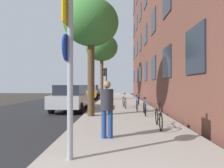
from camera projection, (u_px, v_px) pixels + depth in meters
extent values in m
plane|color=#332D28|center=(80.00, 104.00, 16.14)|extent=(41.80, 41.80, 0.00)
cube|color=#232326|center=(55.00, 104.00, 16.17)|extent=(7.00, 38.00, 0.01)
cube|color=#9E9389|center=(121.00, 103.00, 16.08)|extent=(4.20, 38.00, 0.12)
cube|color=#1E232D|center=(195.00, 50.00, 6.63)|extent=(0.06, 1.59, 1.67)
cube|color=#1E232D|center=(167.00, 62.00, 10.20)|extent=(0.06, 1.59, 1.67)
cube|color=#1E232D|center=(153.00, 68.00, 13.77)|extent=(0.06, 1.59, 1.67)
cube|color=#1E232D|center=(145.00, 72.00, 17.34)|extent=(0.06, 1.59, 1.67)
cube|color=#1E232D|center=(140.00, 74.00, 20.91)|extent=(0.06, 1.59, 1.67)
cube|color=#1E232D|center=(137.00, 75.00, 24.49)|extent=(0.06, 1.59, 1.67)
cube|color=#1E232D|center=(134.00, 77.00, 28.06)|extent=(0.06, 1.59, 1.67)
cube|color=#1E232D|center=(167.00, 0.00, 10.22)|extent=(0.06, 1.59, 1.67)
cube|color=#1E232D|center=(153.00, 22.00, 13.79)|extent=(0.06, 1.59, 1.67)
cube|color=#1E232D|center=(145.00, 35.00, 17.36)|extent=(0.06, 1.59, 1.67)
cube|color=#1E232D|center=(140.00, 43.00, 20.93)|extent=(0.06, 1.59, 1.67)
cube|color=#1E232D|center=(137.00, 49.00, 24.50)|extent=(0.06, 1.59, 1.67)
cube|color=#1E232D|center=(134.00, 54.00, 28.07)|extent=(0.06, 1.59, 1.67)
cube|color=#1E232D|center=(140.00, 13.00, 20.94)|extent=(0.06, 1.59, 1.67)
cube|color=#1E232D|center=(137.00, 23.00, 24.51)|extent=(0.06, 1.59, 1.67)
cube|color=#1E232D|center=(134.00, 31.00, 28.08)|extent=(0.06, 1.59, 1.67)
cube|color=#1E232D|center=(134.00, 8.00, 28.10)|extent=(0.06, 1.59, 1.67)
cylinder|color=gray|center=(70.00, 76.00, 3.87)|extent=(0.12, 0.12, 3.42)
cube|color=yellow|center=(66.00, 11.00, 3.88)|extent=(0.03, 0.60, 0.60)
cylinder|color=#14339E|center=(66.00, 48.00, 3.88)|extent=(0.03, 0.56, 0.56)
cylinder|color=black|center=(106.00, 84.00, 19.56)|extent=(0.12, 0.12, 3.28)
cube|color=black|center=(105.00, 72.00, 19.56)|extent=(0.20, 0.24, 0.80)
sphere|color=#4B0707|center=(104.00, 70.00, 19.57)|extent=(0.16, 0.16, 0.16)
sphere|color=orange|center=(104.00, 72.00, 19.57)|extent=(0.16, 0.16, 0.16)
sphere|color=#083E11|center=(104.00, 75.00, 19.57)|extent=(0.16, 0.16, 0.16)
cylinder|color=#4C3823|center=(91.00, 77.00, 9.30)|extent=(0.34, 0.34, 3.78)
ellipsoid|color=#387533|center=(91.00, 23.00, 9.31)|extent=(2.71, 2.71, 2.30)
cylinder|color=brown|center=(102.00, 78.00, 19.59)|extent=(0.35, 0.35, 4.40)
ellipsoid|color=#387533|center=(102.00, 47.00, 19.60)|extent=(3.31, 3.31, 2.81)
torus|color=black|center=(157.00, 116.00, 7.26)|extent=(0.09, 0.62, 0.62)
torus|color=black|center=(161.00, 122.00, 6.23)|extent=(0.09, 0.62, 0.62)
cylinder|color=black|center=(159.00, 114.00, 6.74)|extent=(0.12, 0.88, 0.04)
cylinder|color=black|center=(160.00, 117.00, 6.49)|extent=(0.09, 0.53, 0.29)
cylinder|color=black|center=(159.00, 108.00, 6.59)|extent=(0.04, 0.04, 0.28)
cube|color=black|center=(159.00, 103.00, 6.59)|extent=(0.10, 0.24, 0.06)
cylinder|color=#4C4C4C|center=(157.00, 104.00, 7.26)|extent=(0.42, 0.07, 0.03)
torus|color=black|center=(144.00, 108.00, 10.14)|extent=(0.09, 0.61, 0.61)
torus|color=black|center=(145.00, 110.00, 9.16)|extent=(0.09, 0.61, 0.61)
cylinder|color=#194C99|center=(145.00, 105.00, 9.65)|extent=(0.11, 0.83, 0.04)
cylinder|color=#194C99|center=(145.00, 107.00, 9.40)|extent=(0.08, 0.51, 0.27)
cylinder|color=#194C99|center=(145.00, 101.00, 9.50)|extent=(0.04, 0.04, 0.28)
cube|color=black|center=(145.00, 98.00, 9.50)|extent=(0.10, 0.24, 0.06)
cylinder|color=#4C4C4C|center=(144.00, 99.00, 10.14)|extent=(0.42, 0.06, 0.03)
torus|color=black|center=(137.00, 104.00, 11.76)|extent=(0.09, 0.62, 0.62)
torus|color=black|center=(137.00, 106.00, 10.80)|extent=(0.09, 0.62, 0.62)
cylinder|color=#194C99|center=(137.00, 102.00, 11.28)|extent=(0.12, 0.82, 0.04)
cylinder|color=#194C99|center=(137.00, 104.00, 11.04)|extent=(0.09, 0.50, 0.27)
cylinder|color=#194C99|center=(137.00, 98.00, 11.14)|extent=(0.04, 0.04, 0.28)
cube|color=black|center=(137.00, 96.00, 11.14)|extent=(0.10, 0.24, 0.06)
cylinder|color=#4C4C4C|center=(137.00, 96.00, 11.76)|extent=(0.42, 0.07, 0.03)
torus|color=black|center=(123.00, 102.00, 13.31)|extent=(0.09, 0.69, 0.69)
torus|color=black|center=(125.00, 103.00, 12.22)|extent=(0.09, 0.69, 0.69)
cylinder|color=#99999E|center=(124.00, 99.00, 12.77)|extent=(0.11, 0.93, 0.04)
cylinder|color=#99999E|center=(125.00, 101.00, 12.49)|extent=(0.08, 0.56, 0.30)
cylinder|color=#99999E|center=(125.00, 96.00, 12.60)|extent=(0.04, 0.04, 0.28)
cube|color=black|center=(125.00, 93.00, 12.61)|extent=(0.10, 0.24, 0.06)
cylinder|color=#4C4C4C|center=(123.00, 94.00, 13.31)|extent=(0.42, 0.06, 0.03)
torus|color=black|center=(139.00, 100.00, 14.84)|extent=(0.15, 0.65, 0.65)
torus|color=black|center=(138.00, 101.00, 13.81)|extent=(0.15, 0.65, 0.65)
cylinder|color=#194C99|center=(139.00, 98.00, 14.32)|extent=(0.19, 0.88, 0.04)
cylinder|color=#194C99|center=(138.00, 100.00, 14.07)|extent=(0.13, 0.54, 0.29)
cylinder|color=#194C99|center=(138.00, 95.00, 14.17)|extent=(0.04, 0.04, 0.28)
cube|color=black|center=(138.00, 93.00, 14.17)|extent=(0.10, 0.24, 0.06)
cylinder|color=#4C4C4C|center=(139.00, 94.00, 14.84)|extent=(0.42, 0.10, 0.03)
cylinder|color=navy|center=(104.00, 124.00, 5.42)|extent=(0.15, 0.15, 0.80)
cylinder|color=navy|center=(110.00, 124.00, 5.42)|extent=(0.15, 0.15, 0.80)
cylinder|color=#26262D|center=(107.00, 100.00, 5.42)|extent=(0.51, 0.51, 0.60)
sphere|color=#936B4C|center=(107.00, 85.00, 5.42)|extent=(0.22, 0.22, 0.22)
cube|color=#B7B7BC|center=(71.00, 100.00, 12.04)|extent=(1.87, 4.26, 0.70)
cube|color=#1E232D|center=(71.00, 90.00, 11.83)|extent=(1.55, 2.39, 0.60)
cylinder|color=black|center=(64.00, 103.00, 13.41)|extent=(0.22, 0.64, 0.64)
cylinder|color=black|center=(87.00, 103.00, 13.38)|extent=(0.22, 0.64, 0.64)
cylinder|color=black|center=(51.00, 108.00, 10.70)|extent=(0.22, 0.64, 0.64)
cylinder|color=black|center=(80.00, 108.00, 10.67)|extent=(0.22, 0.64, 0.64)
cube|color=orange|center=(89.00, 93.00, 21.51)|extent=(1.94, 4.50, 0.70)
cube|color=#384756|center=(89.00, 88.00, 21.29)|extent=(1.57, 2.55, 0.60)
cylinder|color=black|center=(84.00, 96.00, 22.93)|extent=(0.22, 0.64, 0.64)
cylinder|color=black|center=(97.00, 96.00, 22.91)|extent=(0.22, 0.64, 0.64)
cylinder|color=black|center=(80.00, 97.00, 20.10)|extent=(0.22, 0.64, 0.64)
cylinder|color=black|center=(95.00, 97.00, 20.08)|extent=(0.22, 0.64, 0.64)
cube|color=black|center=(94.00, 91.00, 27.96)|extent=(1.79, 4.49, 0.70)
cube|color=#1E232D|center=(93.00, 87.00, 27.74)|extent=(1.48, 2.52, 0.60)
cylinder|color=black|center=(90.00, 93.00, 29.40)|extent=(0.22, 0.64, 0.64)
cylinder|color=black|center=(100.00, 93.00, 29.38)|extent=(0.22, 0.64, 0.64)
cylinder|color=black|center=(87.00, 94.00, 26.55)|extent=(0.22, 0.64, 0.64)
cylinder|color=black|center=(98.00, 94.00, 26.52)|extent=(0.22, 0.64, 0.64)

